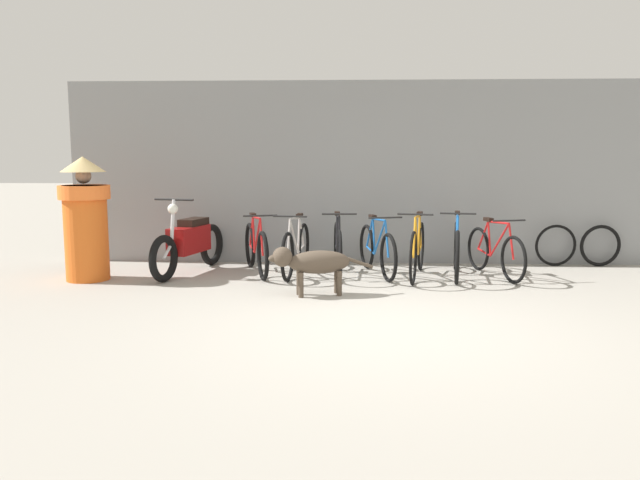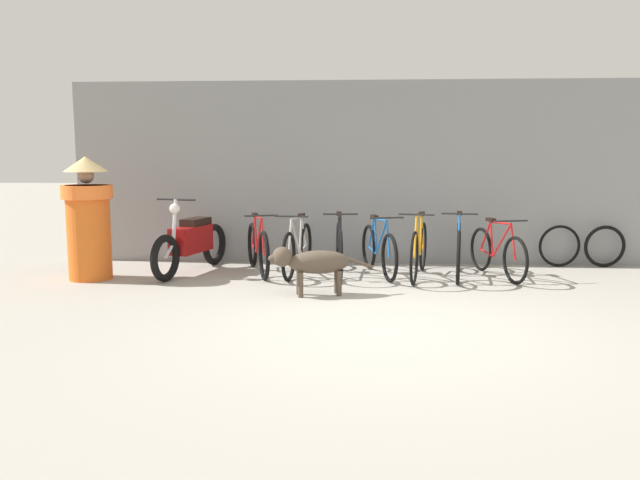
% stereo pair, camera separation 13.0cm
% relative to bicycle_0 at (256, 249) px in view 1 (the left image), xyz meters
% --- Properties ---
extents(ground_plane, '(60.00, 60.00, 0.00)m').
position_rel_bicycle_0_xyz_m(ground_plane, '(1.65, -2.63, -0.35)').
color(ground_plane, '#9E998E').
extents(shop_wall_back, '(9.24, 0.20, 2.75)m').
position_rel_bicycle_0_xyz_m(shop_wall_back, '(1.65, 1.02, 1.03)').
color(shop_wall_back, gray).
rests_on(shop_wall_back, ground).
extents(bicycle_0, '(0.62, 1.63, 0.86)m').
position_rel_bicycle_0_xyz_m(bicycle_0, '(0.00, 0.00, 0.00)').
color(bicycle_0, black).
rests_on(bicycle_0, ground).
extents(bicycle_1, '(0.46, 1.70, 0.86)m').
position_rel_bicycle_0_xyz_m(bicycle_1, '(0.56, -0.03, 0.00)').
color(bicycle_1, black).
rests_on(bicycle_1, ground).
extents(bicycle_2, '(0.46, 1.64, 0.89)m').
position_rel_bicycle_0_xyz_m(bicycle_2, '(1.14, -0.05, 0.02)').
color(bicycle_2, black).
rests_on(bicycle_2, ground).
extents(bicycle_3, '(0.54, 1.62, 0.84)m').
position_rel_bicycle_0_xyz_m(bicycle_3, '(1.69, -0.03, -0.00)').
color(bicycle_3, black).
rests_on(bicycle_3, ground).
extents(bicycle_4, '(0.50, 1.73, 0.91)m').
position_rel_bicycle_0_xyz_m(bicycle_4, '(2.22, -0.18, 0.03)').
color(bicycle_4, black).
rests_on(bicycle_4, ground).
extents(bicycle_5, '(0.46, 1.72, 0.91)m').
position_rel_bicycle_0_xyz_m(bicycle_5, '(2.76, -0.11, 0.02)').
color(bicycle_5, black).
rests_on(bicycle_5, ground).
extents(bicycle_6, '(0.55, 1.55, 0.82)m').
position_rel_bicycle_0_xyz_m(bicycle_6, '(3.29, -0.08, -0.01)').
color(bicycle_6, black).
rests_on(bicycle_6, ground).
extents(motorcycle, '(0.68, 1.92, 1.07)m').
position_rel_bicycle_0_xyz_m(motorcycle, '(-0.94, -0.02, 0.08)').
color(motorcycle, black).
rests_on(motorcycle, ground).
extents(stray_dog, '(1.24, 0.46, 0.59)m').
position_rel_bicycle_0_xyz_m(stray_dog, '(0.87, -1.36, 0.05)').
color(stray_dog, '#4C3F33').
rests_on(stray_dog, ground).
extents(person_in_robes, '(0.76, 0.76, 1.63)m').
position_rel_bicycle_0_xyz_m(person_in_robes, '(-2.17, -0.55, 0.48)').
color(person_in_robes, orange).
rests_on(person_in_robes, ground).
extents(spare_tire_left, '(0.62, 0.11, 0.62)m').
position_rel_bicycle_0_xyz_m(spare_tire_left, '(5.04, 0.78, -0.04)').
color(spare_tire_left, black).
rests_on(spare_tire_left, ground).
extents(spare_tire_right, '(0.62, 0.09, 0.62)m').
position_rel_bicycle_0_xyz_m(spare_tire_right, '(4.39, 0.78, -0.04)').
color(spare_tire_right, black).
rests_on(spare_tire_right, ground).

